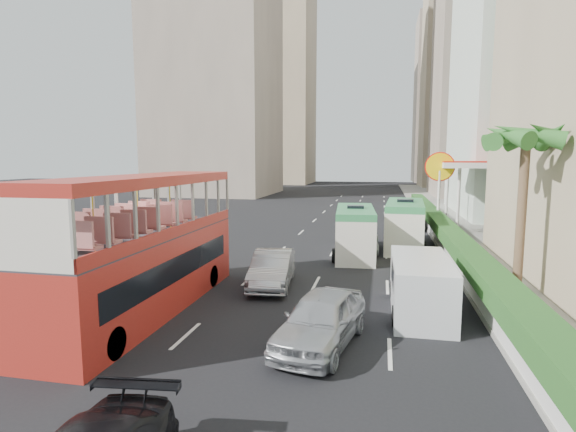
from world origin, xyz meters
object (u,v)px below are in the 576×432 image
(palm_tree, at_px, (521,218))
(van_asset, at_px, (362,251))
(car_silver_lane_b, at_px, (321,345))
(minibus_far, at_px, (405,225))
(panel_van_far, at_px, (406,216))
(double_decker_bus, at_px, (146,244))
(car_silver_lane_a, at_px, (272,286))
(minibus_near, at_px, (355,232))
(shell_station, at_px, (479,196))
(panel_van_near, at_px, (420,286))

(palm_tree, bearing_deg, van_asset, 126.60)
(car_silver_lane_b, bearing_deg, minibus_far, 89.89)
(car_silver_lane_b, xyz_separation_m, panel_van_far, (3.70, 24.96, 0.96))
(double_decker_bus, distance_m, car_silver_lane_a, 6.16)
(double_decker_bus, xyz_separation_m, minibus_near, (6.97, 11.38, -1.12))
(panel_van_far, bearing_deg, shell_station, 0.73)
(van_asset, bearing_deg, shell_station, 48.39)
(double_decker_bus, xyz_separation_m, van_asset, (7.33, 12.71, -2.53))
(car_silver_lane_b, bearing_deg, car_silver_lane_a, 127.51)
(panel_van_far, relative_size, palm_tree, 0.75)
(minibus_near, height_order, minibus_far, minibus_far)
(double_decker_bus, bearing_deg, palm_tree, 16.16)
(double_decker_bus, relative_size, panel_van_near, 2.18)
(minibus_far, xyz_separation_m, palm_tree, (3.87, -10.41, 1.90))
(car_silver_lane_a, height_order, car_silver_lane_b, car_silver_lane_b)
(car_silver_lane_a, bearing_deg, car_silver_lane_b, -69.68)
(car_silver_lane_b, height_order, van_asset, car_silver_lane_b)
(van_asset, relative_size, minibus_far, 0.65)
(car_silver_lane_a, bearing_deg, panel_van_near, -26.82)
(double_decker_bus, distance_m, minibus_far, 17.53)
(double_decker_bus, relative_size, panel_van_far, 2.28)
(minibus_near, relative_size, panel_van_near, 1.26)
(van_asset, height_order, shell_station, shell_station)
(panel_van_far, bearing_deg, car_silver_lane_a, -107.34)
(panel_van_near, bearing_deg, car_silver_lane_a, 158.95)
(car_silver_lane_a, height_order, minibus_near, minibus_near)
(double_decker_bus, distance_m, panel_van_far, 25.43)
(double_decker_bus, height_order, panel_van_near, double_decker_bus)
(double_decker_bus, distance_m, minibus_near, 13.39)
(car_silver_lane_a, bearing_deg, double_decker_bus, -138.03)
(car_silver_lane_b, bearing_deg, palm_tree, 50.53)
(car_silver_lane_a, xyz_separation_m, minibus_near, (3.23, 7.19, 1.41))
(panel_van_far, bearing_deg, minibus_near, -104.33)
(double_decker_bus, xyz_separation_m, palm_tree, (13.80, 4.00, 0.85))
(double_decker_bus, relative_size, palm_tree, 1.72)
(van_asset, xyz_separation_m, minibus_near, (-0.36, -1.33, 1.41))
(palm_tree, bearing_deg, car_silver_lane_a, 178.95)
(double_decker_bus, height_order, car_silver_lane_b, double_decker_bus)
(minibus_near, height_order, shell_station, shell_station)
(panel_van_far, xyz_separation_m, shell_station, (5.56, -0.14, 1.79))
(double_decker_bus, distance_m, palm_tree, 14.39)
(minibus_near, bearing_deg, minibus_far, 41.56)
(double_decker_bus, height_order, minibus_near, double_decker_bus)
(van_asset, relative_size, minibus_near, 0.68)
(minibus_near, xyz_separation_m, panel_van_near, (2.96, -9.52, -0.40))
(car_silver_lane_a, xyz_separation_m, car_silver_lane_b, (3.00, -6.01, 0.00))
(minibus_near, height_order, panel_van_near, minibus_near)
(panel_van_far, distance_m, palm_tree, 19.58)
(minibus_near, xyz_separation_m, palm_tree, (6.83, -7.38, 1.97))
(van_asset, xyz_separation_m, minibus_far, (2.60, 1.71, 1.48))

